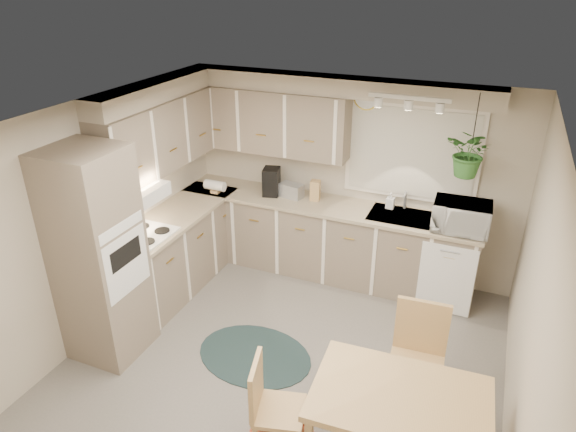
# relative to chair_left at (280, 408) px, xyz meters

# --- Properties ---
(floor) EXTENTS (4.20, 4.20, 0.00)m
(floor) POSITION_rel_chair_left_xyz_m (-0.36, 0.85, -0.42)
(floor) COLOR slate
(floor) RESTS_ON ground
(ceiling) EXTENTS (4.20, 4.20, 0.00)m
(ceiling) POSITION_rel_chair_left_xyz_m (-0.36, 0.85, 1.98)
(ceiling) COLOR white
(ceiling) RESTS_ON wall_back
(wall_back) EXTENTS (4.00, 0.04, 2.40)m
(wall_back) POSITION_rel_chair_left_xyz_m (-0.36, 2.95, 0.78)
(wall_back) COLOR #B7AB97
(wall_back) RESTS_ON floor
(wall_left) EXTENTS (0.04, 4.20, 2.40)m
(wall_left) POSITION_rel_chair_left_xyz_m (-2.36, 0.85, 0.78)
(wall_left) COLOR #B7AB97
(wall_left) RESTS_ON floor
(wall_right) EXTENTS (0.04, 4.20, 2.40)m
(wall_right) POSITION_rel_chair_left_xyz_m (1.64, 0.85, 0.78)
(wall_right) COLOR #B7AB97
(wall_right) RESTS_ON floor
(base_cab_left) EXTENTS (0.60, 1.85, 0.90)m
(base_cab_left) POSITION_rel_chair_left_xyz_m (-2.06, 1.72, 0.03)
(base_cab_left) COLOR gray
(base_cab_left) RESTS_ON floor
(base_cab_back) EXTENTS (3.60, 0.60, 0.90)m
(base_cab_back) POSITION_rel_chair_left_xyz_m (-0.56, 2.65, 0.03)
(base_cab_back) COLOR gray
(base_cab_back) RESTS_ON floor
(counter_left) EXTENTS (0.64, 1.89, 0.04)m
(counter_left) POSITION_rel_chair_left_xyz_m (-2.05, 1.72, 0.50)
(counter_left) COLOR tan
(counter_left) RESTS_ON base_cab_left
(counter_back) EXTENTS (3.64, 0.64, 0.04)m
(counter_back) POSITION_rel_chair_left_xyz_m (-0.56, 2.64, 0.50)
(counter_back) COLOR tan
(counter_back) RESTS_ON base_cab_back
(oven_stack) EXTENTS (0.65, 0.65, 2.10)m
(oven_stack) POSITION_rel_chair_left_xyz_m (-2.04, 0.47, 0.63)
(oven_stack) COLOR gray
(oven_stack) RESTS_ON floor
(wall_oven_face) EXTENTS (0.02, 0.56, 0.58)m
(wall_oven_face) POSITION_rel_chair_left_xyz_m (-1.72, 0.47, 0.63)
(wall_oven_face) COLOR white
(wall_oven_face) RESTS_ON oven_stack
(upper_cab_left) EXTENTS (0.35, 2.00, 0.75)m
(upper_cab_left) POSITION_rel_chair_left_xyz_m (-2.19, 1.85, 1.40)
(upper_cab_left) COLOR gray
(upper_cab_left) RESTS_ON wall_left
(upper_cab_back) EXTENTS (2.00, 0.35, 0.75)m
(upper_cab_back) POSITION_rel_chair_left_xyz_m (-1.36, 2.77, 1.40)
(upper_cab_back) COLOR gray
(upper_cab_back) RESTS_ON wall_back
(soffit_left) EXTENTS (0.30, 2.00, 0.20)m
(soffit_left) POSITION_rel_chair_left_xyz_m (-2.21, 1.85, 1.88)
(soffit_left) COLOR #B7AB97
(soffit_left) RESTS_ON wall_left
(soffit_back) EXTENTS (3.60, 0.30, 0.20)m
(soffit_back) POSITION_rel_chair_left_xyz_m (-0.56, 2.80, 1.88)
(soffit_back) COLOR #B7AB97
(soffit_back) RESTS_ON wall_back
(cooktop) EXTENTS (0.52, 0.58, 0.02)m
(cooktop) POSITION_rel_chair_left_xyz_m (-2.04, 1.15, 0.52)
(cooktop) COLOR white
(cooktop) RESTS_ON counter_left
(range_hood) EXTENTS (0.40, 0.60, 0.14)m
(range_hood) POSITION_rel_chair_left_xyz_m (-2.06, 1.15, 0.98)
(range_hood) COLOR white
(range_hood) RESTS_ON upper_cab_left
(window_blinds) EXTENTS (1.40, 0.02, 1.00)m
(window_blinds) POSITION_rel_chair_left_xyz_m (0.34, 2.92, 1.18)
(window_blinds) COLOR beige
(window_blinds) RESTS_ON wall_back
(window_frame) EXTENTS (1.50, 0.02, 1.10)m
(window_frame) POSITION_rel_chair_left_xyz_m (0.34, 2.93, 1.18)
(window_frame) COLOR silver
(window_frame) RESTS_ON wall_back
(sink) EXTENTS (0.70, 0.48, 0.10)m
(sink) POSITION_rel_chair_left_xyz_m (0.34, 2.65, 0.48)
(sink) COLOR #A1A4A9
(sink) RESTS_ON counter_back
(dishwasher_front) EXTENTS (0.58, 0.02, 0.83)m
(dishwasher_front) POSITION_rel_chair_left_xyz_m (0.94, 2.34, 0.00)
(dishwasher_front) COLOR white
(dishwasher_front) RESTS_ON base_cab_back
(track_light_bar) EXTENTS (0.80, 0.04, 0.04)m
(track_light_bar) POSITION_rel_chair_left_xyz_m (0.34, 2.40, 1.91)
(track_light_bar) COLOR white
(track_light_bar) RESTS_ON ceiling
(wall_clock) EXTENTS (0.30, 0.03, 0.30)m
(wall_clock) POSITION_rel_chair_left_xyz_m (-0.21, 2.92, 1.76)
(wall_clock) COLOR #E0C54F
(wall_clock) RESTS_ON wall_back
(chair_left) EXTENTS (0.48, 0.48, 0.85)m
(chair_left) POSITION_rel_chair_left_xyz_m (0.00, 0.00, 0.00)
(chair_left) COLOR tan
(chair_left) RESTS_ON floor
(chair_back) EXTENTS (0.49, 0.49, 1.00)m
(chair_back) POSITION_rel_chair_left_xyz_m (0.89, 0.79, 0.07)
(chair_back) COLOR tan
(chair_back) RESTS_ON floor
(braided_rug) EXTENTS (1.22, 0.95, 0.01)m
(braided_rug) POSITION_rel_chair_left_xyz_m (-0.66, 0.89, -0.42)
(braided_rug) COLOR black
(braided_rug) RESTS_ON floor
(microwave) EXTENTS (0.59, 0.34, 0.39)m
(microwave) POSITION_rel_chair_left_xyz_m (0.98, 2.55, 0.71)
(microwave) COLOR white
(microwave) RESTS_ON counter_back
(soap_bottle) EXTENTS (0.09, 0.20, 0.09)m
(soap_bottle) POSITION_rel_chair_left_xyz_m (0.18, 2.80, 0.56)
(soap_bottle) COLOR white
(soap_bottle) RESTS_ON counter_back
(hanging_plant) EXTENTS (0.61, 0.64, 0.39)m
(hanging_plant) POSITION_rel_chair_left_xyz_m (0.97, 2.55, 1.32)
(hanging_plant) COLOR #30692A
(hanging_plant) RESTS_ON ceiling
(coffee_maker) EXTENTS (0.24, 0.27, 0.34)m
(coffee_maker) POSITION_rel_chair_left_xyz_m (-1.26, 2.65, 0.69)
(coffee_maker) COLOR black
(coffee_maker) RESTS_ON counter_back
(toaster) EXTENTS (0.30, 0.21, 0.17)m
(toaster) POSITION_rel_chair_left_xyz_m (-1.00, 2.67, 0.60)
(toaster) COLOR #A1A4A9
(toaster) RESTS_ON counter_back
(knife_block) EXTENTS (0.13, 0.13, 0.25)m
(knife_block) POSITION_rel_chair_left_xyz_m (-0.71, 2.70, 0.64)
(knife_block) COLOR tan
(knife_block) RESTS_ON counter_back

